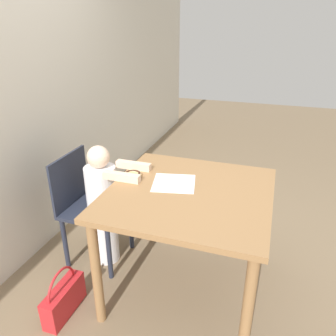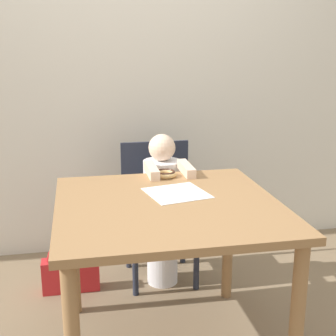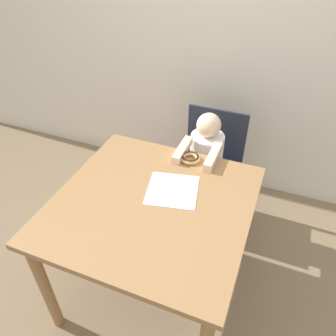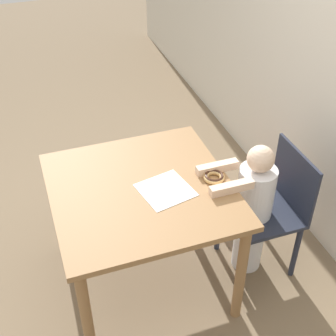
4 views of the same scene
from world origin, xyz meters
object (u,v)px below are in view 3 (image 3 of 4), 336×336
at_px(child_figure, 204,173).
at_px(donut, 190,158).
at_px(chair, 209,165).
at_px(handbag, 136,190).

relative_size(child_figure, donut, 7.85).
distance_m(chair, donut, 0.51).
bearing_deg(child_figure, handbag, 178.95).
bearing_deg(chair, child_figure, -90.00).
relative_size(chair, donut, 7.05).
distance_m(chair, child_figure, 0.13).
height_order(child_figure, donut, child_figure).
xyz_separation_m(child_figure, handbag, (-0.57, 0.01, -0.37)).
bearing_deg(donut, chair, 85.42).
height_order(chair, handbag, chair).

